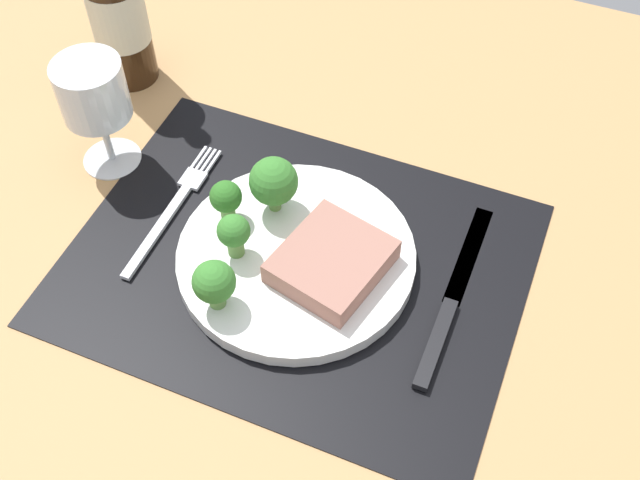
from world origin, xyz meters
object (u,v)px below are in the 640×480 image
knife (449,307)px  wine_bottle (115,2)px  fork (173,207)px  steak (332,261)px  wine_glass (94,96)px  plate (296,257)px

knife → wine_bottle: wine_bottle is taller
fork → wine_bottle: size_ratio=0.65×
steak → wine_bottle: wine_bottle is taller
wine_glass → knife: bearing=-6.9°
plate → fork: bearing=174.5°
plate → fork: size_ratio=1.25×
plate → fork: 14.96cm
plate → steak: bearing=-7.5°
steak → wine_bottle: (-34.33, 19.30, 7.40)cm
wine_bottle → wine_glass: bearing=-68.1°
fork → wine_glass: bearing=159.7°
plate → knife: 15.87cm
plate → wine_bottle: bearing=148.2°
knife → wine_glass: wine_glass is taller
wine_bottle → wine_glass: 14.42cm
wine_bottle → wine_glass: (5.36, -13.34, -1.18)cm
steak → fork: bearing=174.1°
fork → knife: 30.75cm
plate → fork: (-14.88, 1.42, -0.55)cm
fork → steak: bearing=-4.5°
plate → wine_glass: wine_glass is taller
steak → wine_glass: 30.22cm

